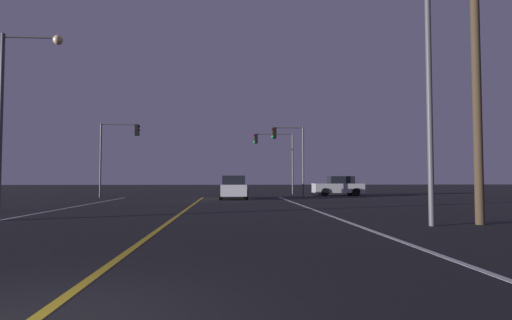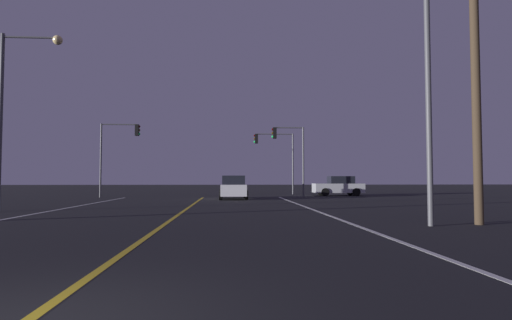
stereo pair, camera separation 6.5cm
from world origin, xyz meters
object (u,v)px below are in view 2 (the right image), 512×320
object	(u,v)px
car_crossing_side	(339,186)
traffic_light_near_left	(119,143)
traffic_light_near_right	(289,145)
traffic_light_far_right	(274,149)
street_lamp_left_mid	(16,97)
street_lamp_right_near	(416,62)
utility_pole_right	(475,66)
car_ahead_far	(233,188)

from	to	relation	value
car_crossing_side	traffic_light_near_left	distance (m)	18.82
traffic_light_near_right	traffic_light_far_right	bearing A→B (deg)	-84.17
street_lamp_left_mid	street_lamp_right_near	bearing A→B (deg)	-23.61
car_crossing_side	traffic_light_near_right	bearing A→B (deg)	26.49
traffic_light_far_right	utility_pole_right	bearing A→B (deg)	98.18
utility_pole_right	street_lamp_right_near	bearing A→B (deg)	-172.56
car_ahead_far	traffic_light_near_left	xyz separation A→B (m)	(-9.05, 3.17, 3.50)
traffic_light_near_left	utility_pole_right	size ratio (longest dim) A/B	0.60
car_crossing_side	car_ahead_far	size ratio (longest dim) A/B	1.00
car_ahead_far	traffic_light_far_right	size ratio (longest dim) A/B	0.74
street_lamp_left_mid	traffic_light_far_right	bearing A→B (deg)	54.15
car_crossing_side	street_lamp_left_mid	world-z (taller)	street_lamp_left_mid
traffic_light_far_right	street_lamp_left_mid	world-z (taller)	street_lamp_left_mid
car_crossing_side	traffic_light_near_left	size ratio (longest dim) A/B	0.73
traffic_light_near_right	street_lamp_left_mid	world-z (taller)	street_lamp_left_mid
car_ahead_far	traffic_light_near_left	size ratio (longest dim) A/B	0.73
traffic_light_near_right	traffic_light_near_left	size ratio (longest dim) A/B	0.97
car_crossing_side	traffic_light_far_right	distance (m)	7.09
car_crossing_side	street_lamp_right_near	distance (m)	23.80
utility_pole_right	car_ahead_far	bearing A→B (deg)	114.00
car_ahead_far	traffic_light_far_right	bearing A→B (deg)	-24.57
car_crossing_side	traffic_light_near_right	distance (m)	6.30
car_ahead_far	traffic_light_far_right	xyz separation A→B (m)	(3.96, 8.67, 3.48)
car_crossing_side	car_ahead_far	xyz separation A→B (m)	(-9.29, -5.55, 0.00)
traffic_light_near_right	car_crossing_side	bearing A→B (deg)	-153.51
traffic_light_far_right	street_lamp_right_near	bearing A→B (deg)	93.49
traffic_light_far_right	street_lamp_right_near	size ratio (longest dim) A/B	0.70
traffic_light_near_left	traffic_light_near_right	bearing A→B (deg)	0.00
traffic_light_far_right	street_lamp_left_mid	bearing A→B (deg)	54.15
car_crossing_side	street_lamp_right_near	xyz separation A→B (m)	(-3.73, -23.10, 4.34)
car_ahead_far	street_lamp_right_near	size ratio (longest dim) A/B	0.53
car_ahead_far	utility_pole_right	bearing A→B (deg)	-156.00
traffic_light_near_right	street_lamp_left_mid	bearing A→B (deg)	43.63
traffic_light_far_right	utility_pole_right	size ratio (longest dim) A/B	0.59
traffic_light_near_right	street_lamp_left_mid	xyz separation A→B (m)	(-14.58, -13.90, 1.00)
street_lamp_left_mid	utility_pole_right	bearing A→B (deg)	-20.25
car_crossing_side	traffic_light_far_right	xyz separation A→B (m)	(-5.33, 3.13, 3.48)
street_lamp_left_mid	car_crossing_side	bearing A→B (deg)	40.07
car_ahead_far	traffic_light_near_right	distance (m)	6.47
traffic_light_far_right	traffic_light_near_left	bearing A→B (deg)	22.91
traffic_light_far_right	car_ahead_far	bearing A→B (deg)	65.43
street_lamp_right_near	street_lamp_left_mid	bearing A→B (deg)	-23.61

